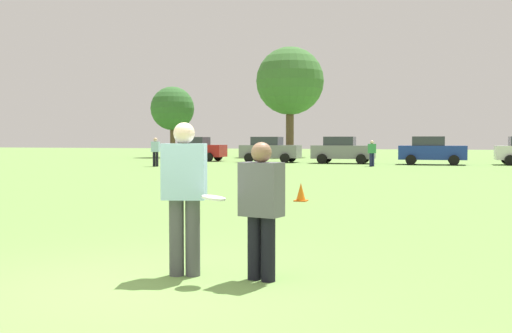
{
  "coord_description": "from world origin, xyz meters",
  "views": [
    {
      "loc": [
        3.09,
        -5.52,
        1.58
      ],
      "look_at": [
        0.81,
        1.25,
        1.26
      ],
      "focal_mm": 41.48,
      "sensor_mm": 36.0,
      "label": 1
    }
  ],
  "objects_px": {
    "parked_car_near_left": "(197,149)",
    "parked_car_mid_right": "(431,150)",
    "bystander_field_marshal": "(372,152)",
    "player_thrower": "(184,190)",
    "frisbee": "(214,198)",
    "player_defender": "(261,203)",
    "bystander_far_jogger": "(155,150)",
    "traffic_cone": "(301,192)",
    "parked_car_mid_left": "(270,149)",
    "parked_car_center": "(343,150)"
  },
  "relations": [
    {
      "from": "parked_car_near_left",
      "to": "parked_car_mid_right",
      "type": "bearing_deg",
      "value": -4.29
    },
    {
      "from": "parked_car_near_left",
      "to": "bystander_field_marshal",
      "type": "relative_size",
      "value": 2.71
    },
    {
      "from": "parked_car_near_left",
      "to": "parked_car_mid_right",
      "type": "height_order",
      "value": "same"
    },
    {
      "from": "player_thrower",
      "to": "frisbee",
      "type": "distance_m",
      "value": 0.47
    },
    {
      "from": "player_defender",
      "to": "bystander_far_jogger",
      "type": "bearing_deg",
      "value": 120.54
    },
    {
      "from": "traffic_cone",
      "to": "parked_car_near_left",
      "type": "height_order",
      "value": "parked_car_near_left"
    },
    {
      "from": "frisbee",
      "to": "traffic_cone",
      "type": "bearing_deg",
      "value": 97.97
    },
    {
      "from": "player_defender",
      "to": "traffic_cone",
      "type": "xyz_separation_m",
      "value": [
        -1.72,
        8.56,
        -0.64
      ]
    },
    {
      "from": "bystander_far_jogger",
      "to": "traffic_cone",
      "type": "bearing_deg",
      "value": -51.75
    },
    {
      "from": "player_defender",
      "to": "traffic_cone",
      "type": "height_order",
      "value": "player_defender"
    },
    {
      "from": "parked_car_mid_left",
      "to": "parked_car_center",
      "type": "bearing_deg",
      "value": -4.52
    },
    {
      "from": "player_defender",
      "to": "bystander_field_marshal",
      "type": "height_order",
      "value": "bystander_field_marshal"
    },
    {
      "from": "player_defender",
      "to": "player_thrower",
      "type": "bearing_deg",
      "value": -176.13
    },
    {
      "from": "frisbee",
      "to": "parked_car_mid_left",
      "type": "xyz_separation_m",
      "value": [
        -10.01,
        34.31,
        -0.01
      ]
    },
    {
      "from": "player_thrower",
      "to": "bystander_far_jogger",
      "type": "xyz_separation_m",
      "value": [
        -14.04,
        25.42,
        -0.03
      ]
    },
    {
      "from": "parked_car_near_left",
      "to": "parked_car_mid_left",
      "type": "xyz_separation_m",
      "value": [
        6.01,
        -0.67,
        0.0
      ]
    },
    {
      "from": "parked_car_mid_right",
      "to": "bystander_field_marshal",
      "type": "height_order",
      "value": "parked_car_mid_right"
    },
    {
      "from": "parked_car_near_left",
      "to": "parked_car_mid_left",
      "type": "relative_size",
      "value": 1.0
    },
    {
      "from": "player_defender",
      "to": "bystander_far_jogger",
      "type": "xyz_separation_m",
      "value": [
        -14.96,
        25.36,
        0.11
      ]
    },
    {
      "from": "bystander_field_marshal",
      "to": "player_thrower",
      "type": "bearing_deg",
      "value": -86.63
    },
    {
      "from": "bystander_field_marshal",
      "to": "traffic_cone",
      "type": "bearing_deg",
      "value": -87.41
    },
    {
      "from": "parked_car_center",
      "to": "parked_car_mid_left",
      "type": "bearing_deg",
      "value": 175.48
    },
    {
      "from": "parked_car_mid_right",
      "to": "bystander_far_jogger",
      "type": "distance_m",
      "value": 17.57
    },
    {
      "from": "frisbee",
      "to": "parked_car_center",
      "type": "relative_size",
      "value": 0.06
    },
    {
      "from": "bystander_field_marshal",
      "to": "player_defender",
      "type": "bearing_deg",
      "value": -84.85
    },
    {
      "from": "traffic_cone",
      "to": "bystander_field_marshal",
      "type": "height_order",
      "value": "bystander_field_marshal"
    },
    {
      "from": "player_thrower",
      "to": "bystander_field_marshal",
      "type": "bearing_deg",
      "value": 93.37
    },
    {
      "from": "frisbee",
      "to": "bystander_field_marshal",
      "type": "height_order",
      "value": "bystander_field_marshal"
    },
    {
      "from": "parked_car_mid_left",
      "to": "player_defender",
      "type": "bearing_deg",
      "value": -72.88
    },
    {
      "from": "traffic_cone",
      "to": "parked_car_center",
      "type": "relative_size",
      "value": 0.11
    },
    {
      "from": "player_defender",
      "to": "frisbee",
      "type": "bearing_deg",
      "value": -155.47
    },
    {
      "from": "bystander_far_jogger",
      "to": "bystander_field_marshal",
      "type": "bearing_deg",
      "value": 19.19
    },
    {
      "from": "bystander_field_marshal",
      "to": "parked_car_near_left",
      "type": "bearing_deg",
      "value": 159.73
    },
    {
      "from": "bystander_field_marshal",
      "to": "bystander_far_jogger",
      "type": "bearing_deg",
      "value": -160.81
    },
    {
      "from": "parked_car_mid_left",
      "to": "bystander_field_marshal",
      "type": "relative_size",
      "value": 2.71
    },
    {
      "from": "frisbee",
      "to": "bystander_field_marshal",
      "type": "bearing_deg",
      "value": 94.18
    },
    {
      "from": "player_defender",
      "to": "frisbee",
      "type": "height_order",
      "value": "player_defender"
    },
    {
      "from": "parked_car_mid_left",
      "to": "parked_car_center",
      "type": "height_order",
      "value": "same"
    },
    {
      "from": "parked_car_near_left",
      "to": "parked_car_mid_right",
      "type": "relative_size",
      "value": 1.0
    },
    {
      "from": "frisbee",
      "to": "traffic_cone",
      "type": "height_order",
      "value": "frisbee"
    },
    {
      "from": "player_defender",
      "to": "parked_car_mid_right",
      "type": "distance_m",
      "value": 33.47
    },
    {
      "from": "traffic_cone",
      "to": "bystander_far_jogger",
      "type": "distance_m",
      "value": 21.41
    },
    {
      "from": "bystander_far_jogger",
      "to": "bystander_field_marshal",
      "type": "relative_size",
      "value": 1.1
    },
    {
      "from": "player_defender",
      "to": "parked_car_near_left",
      "type": "height_order",
      "value": "parked_car_near_left"
    },
    {
      "from": "frisbee",
      "to": "traffic_cone",
      "type": "relative_size",
      "value": 0.57
    },
    {
      "from": "player_defender",
      "to": "parked_car_center",
      "type": "distance_m",
      "value": 34.06
    },
    {
      "from": "traffic_cone",
      "to": "parked_car_center",
      "type": "bearing_deg",
      "value": 97.84
    },
    {
      "from": "player_thrower",
      "to": "player_defender",
      "type": "bearing_deg",
      "value": 3.87
    },
    {
      "from": "parked_car_near_left",
      "to": "bystander_far_jogger",
      "type": "bearing_deg",
      "value": -80.62
    },
    {
      "from": "parked_car_mid_left",
      "to": "parked_car_center",
      "type": "relative_size",
      "value": 1.0
    }
  ]
}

